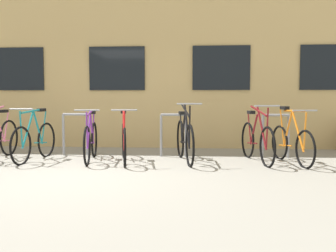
# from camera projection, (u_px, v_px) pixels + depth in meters

# --- Properties ---
(ground_plane) EXTENTS (42.00, 42.00, 0.00)m
(ground_plane) POSITION_uv_depth(u_px,v_px,m) (76.00, 174.00, 6.06)
(ground_plane) COLOR gray
(storefront_building) EXTENTS (28.00, 5.53, 5.38)m
(storefront_building) POSITION_uv_depth(u_px,v_px,m) (136.00, 47.00, 11.76)
(storefront_building) COLOR tan
(storefront_building) RESTS_ON ground
(bike_rack) EXTENTS (6.54, 0.05, 0.86)m
(bike_rack) POSITION_uv_depth(u_px,v_px,m) (124.00, 131.00, 7.88)
(bike_rack) COLOR gray
(bike_rack) RESTS_ON ground
(bicycle_teal) EXTENTS (0.44, 1.66, 1.01)m
(bicycle_teal) POSITION_uv_depth(u_px,v_px,m) (34.00, 140.00, 7.35)
(bicycle_teal) COLOR black
(bicycle_teal) RESTS_ON ground
(bicycle_black) EXTENTS (0.51, 1.81, 1.11)m
(bicycle_black) POSITION_uv_depth(u_px,v_px,m) (185.00, 140.00, 7.23)
(bicycle_black) COLOR black
(bicycle_black) RESTS_ON ground
(bicycle_purple) EXTENTS (0.44, 1.68, 0.99)m
(bicycle_purple) POSITION_uv_depth(u_px,v_px,m) (91.00, 140.00, 7.33)
(bicycle_purple) COLOR black
(bicycle_purple) RESTS_ON ground
(bicycle_maroon) EXTENTS (0.50, 1.76, 1.07)m
(bicycle_maroon) POSITION_uv_depth(u_px,v_px,m) (257.00, 141.00, 7.18)
(bicycle_maroon) COLOR black
(bicycle_maroon) RESTS_ON ground
(bicycle_orange) EXTENTS (0.53, 1.61, 1.04)m
(bicycle_orange) POSITION_uv_depth(u_px,v_px,m) (292.00, 143.00, 7.04)
(bicycle_orange) COLOR black
(bicycle_orange) RESTS_ON ground
(bicycle_red) EXTENTS (0.52, 1.71, 1.00)m
(bicycle_red) POSITION_uv_depth(u_px,v_px,m) (124.00, 141.00, 7.19)
(bicycle_red) COLOR black
(bicycle_red) RESTS_ON ground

